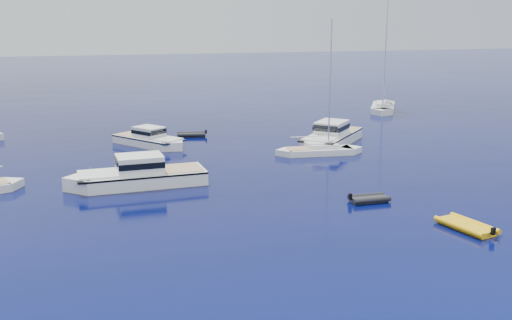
{
  "coord_description": "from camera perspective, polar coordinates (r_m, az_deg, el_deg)",
  "views": [
    {
      "loc": [
        -12.89,
        -20.07,
        13.39
      ],
      "look_at": [
        -0.43,
        25.22,
        2.2
      ],
      "focal_mm": 42.64,
      "sensor_mm": 36.0,
      "label": 1
    }
  ],
  "objects": [
    {
      "name": "tender_yellow",
      "position": [
        41.61,
        19.11,
        -6.14
      ],
      "size": [
        3.14,
        4.54,
        0.95
      ],
      "primitive_type": null,
      "rotation": [
        0.0,
        0.0,
        0.24
      ],
      "color": "#EBB00D",
      "rests_on": "ground"
    },
    {
      "name": "tender_grey_near",
      "position": [
        45.74,
        10.55,
        -3.86
      ],
      "size": [
        3.03,
        1.73,
        0.95
      ],
      "primitive_type": null,
      "rotation": [
        0.0,
        0.0,
        4.71
      ],
      "color": "black",
      "rests_on": "ground"
    },
    {
      "name": "sailboat_sails_far",
      "position": [
        90.41,
        11.82,
        4.6
      ],
      "size": [
        8.54,
        11.97,
        17.6
      ],
      "primitive_type": null,
      "rotation": [
        0.0,
        0.0,
        2.63
      ],
      "color": "silver",
      "rests_on": "ground"
    },
    {
      "name": "motor_cruiser_horizon",
      "position": [
        65.16,
        -9.85,
        1.34
      ],
      "size": [
        8.31,
        9.56,
        2.56
      ],
      "primitive_type": null,
      "rotation": [
        0.0,
        0.0,
        3.8
      ],
      "color": "white",
      "rests_on": "ground"
    },
    {
      "name": "sailboat_centre",
      "position": [
        60.58,
        5.94,
        0.56
      ],
      "size": [
        9.45,
        3.24,
        13.62
      ],
      "primitive_type": null,
      "rotation": [
        0.0,
        0.0,
        4.62
      ],
      "color": "silver",
      "rests_on": "ground"
    },
    {
      "name": "motor_cruiser_distant",
      "position": [
        65.2,
        6.98,
        1.45
      ],
      "size": [
        10.86,
        11.5,
        3.18
      ],
      "primitive_type": null,
      "rotation": [
        0.0,
        0.0,
        2.41
      ],
      "color": "white",
      "rests_on": "ground"
    },
    {
      "name": "tender_grey_far",
      "position": [
        69.51,
        -6.08,
        2.22
      ],
      "size": [
        3.59,
        2.39,
        0.95
      ],
      "primitive_type": null,
      "rotation": [
        0.0,
        0.0,
        1.4
      ],
      "color": "black",
      "rests_on": "ground"
    },
    {
      "name": "motor_cruiser_centre",
      "position": [
        50.13,
        -11.04,
        -2.35
      ],
      "size": [
        12.3,
        4.4,
        3.18
      ],
      "primitive_type": null,
      "rotation": [
        0.0,
        0.0,
        1.63
      ],
      "color": "white",
      "rests_on": "ground"
    }
  ]
}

